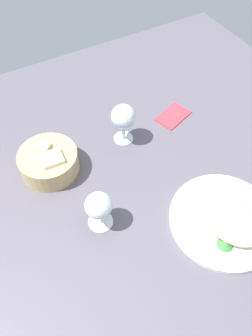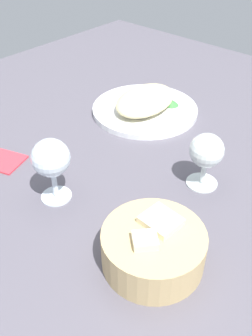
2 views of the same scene
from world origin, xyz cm
name	(u,v)px [view 2 (image 2 of 2)]	position (x,y,z in cm)	size (l,w,h in cm)	color
ground_plane	(137,158)	(0.00, 0.00, -1.00)	(140.00, 140.00, 2.00)	#54505B
plate	(145,110)	(-15.66, -10.81, 0.70)	(27.11, 27.11, 1.40)	white
omelette	(145,100)	(-15.66, -10.81, 3.46)	(19.26, 12.65, 4.12)	beige
lettuce_garnish	(171,102)	(-21.10, -6.51, 2.27)	(4.04, 4.04, 1.73)	#3B7C3C
bread_basket	(154,247)	(20.69, 20.82, 3.35)	(16.11, 16.11, 7.65)	tan
wine_glass_near	(51,160)	(21.01, -2.48, 8.66)	(7.06, 7.06, 12.75)	silver
wine_glass_far	(206,153)	(-0.91, 16.09, 7.38)	(6.63, 6.63, 11.33)	silver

